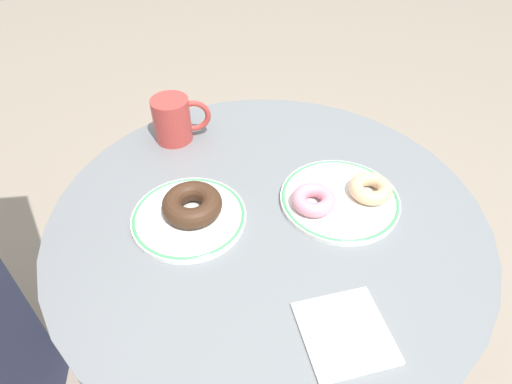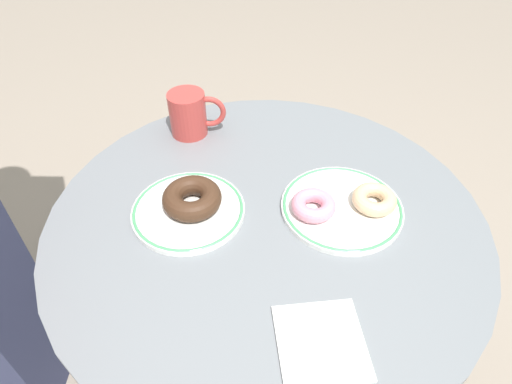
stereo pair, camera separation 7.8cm
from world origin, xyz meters
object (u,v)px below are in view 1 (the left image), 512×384
Objects in this scene: plate_right at (340,199)px; coffee_mug at (174,119)px; cafe_table at (266,283)px; donut_glazed at (370,188)px; paper_napkin at (345,333)px; plate_left at (189,217)px; donut_chocolate at (192,204)px; donut_pink_frosted at (314,200)px.

coffee_mug is at bearing 132.89° from plate_right.
plate_right reaches higher than cafe_table.
paper_napkin is (-0.16, -0.24, -0.02)m from donut_glazed.
coffee_mug reaches higher than paper_napkin.
plate_left is 1.66× the size of coffee_mug.
donut_glazed is at bearing -7.71° from donut_chocolate.
cafe_table is 0.26m from plate_left.
coffee_mug is (0.01, 0.25, 0.02)m from donut_chocolate.
plate_left is at bearing 173.57° from plate_right.
plate_left is 0.28m from plate_right.
donut_glazed is 0.43m from coffee_mug.
donut_chocolate is 0.25m from coffee_mug.
donut_pink_frosted is at bearing -173.75° from plate_right.
donut_glazed is (0.06, -0.01, 0.02)m from plate_right.
donut_chocolate reaches higher than plate_right.
cafe_table is 0.25m from donut_pink_frosted.
donut_pink_frosted is at bearing -11.51° from donut_chocolate.
plate_left is at bearing -93.31° from coffee_mug.
plate_right is at bearing -2.18° from cafe_table.
coffee_mug is (-0.32, 0.29, 0.02)m from donut_glazed.
donut_chocolate is 0.33m from donut_glazed.
plate_right is at bearing -47.11° from coffee_mug.
donut_pink_frosted reaches higher than plate_right.
plate_left is 2.56× the size of donut_pink_frosted.
donut_chocolate is (-0.13, 0.03, 0.24)m from cafe_table.
paper_napkin is at bearing -58.19° from plate_left.
plate_right is (0.28, -0.03, 0.00)m from plate_left.
plate_left is 0.34m from donut_glazed.
coffee_mug is at bearing 86.69° from plate_left.
donut_pink_frosted reaches higher than cafe_table.
cafe_table is at bearing -13.80° from donut_chocolate.
donut_pink_frosted is at bearing -9.59° from plate_left.
plate_left is at bearing -147.00° from donut_chocolate.
donut_chocolate reaches higher than donut_pink_frosted.
cafe_table is 9.89× the size of donut_glazed.
coffee_mug reaches higher than plate_right.
paper_napkin is (-0.10, -0.25, -0.00)m from plate_right.
donut_glazed is at bearing -3.55° from cafe_table.
coffee_mug reaches higher than plate_left.
plate_left is at bearing 170.41° from donut_pink_frosted.
donut_chocolate is at bearing 168.49° from donut_pink_frosted.
coffee_mug is (-0.21, 0.29, 0.02)m from donut_pink_frosted.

